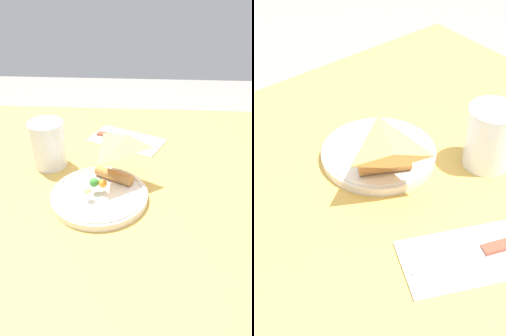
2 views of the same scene
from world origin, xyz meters
TOP-DOWN VIEW (x-y plane):
  - dining_table at (0.00, 0.00)m, footprint 1.24×0.87m
  - plate_pizza at (-0.13, -0.08)m, footprint 0.21×0.21m
  - milk_glass at (-0.28, 0.05)m, footprint 0.09×0.09m
  - napkin_folded at (-0.09, 0.19)m, footprint 0.24×0.19m
  - butter_knife at (-0.10, 0.20)m, footprint 0.19×0.08m

SIDE VIEW (x-z plane):
  - dining_table at x=0.00m, z-range 0.27..0.97m
  - napkin_folded at x=-0.09m, z-range 0.71..0.71m
  - butter_knife at x=-0.10m, z-range 0.71..0.72m
  - plate_pizza at x=-0.13m, z-range 0.70..0.75m
  - milk_glass at x=-0.28m, z-range 0.70..0.82m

